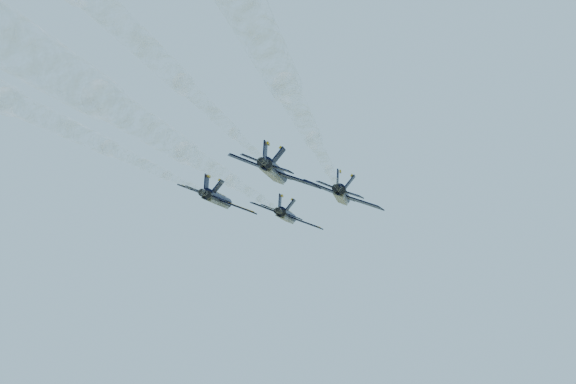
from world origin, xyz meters
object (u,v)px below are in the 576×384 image
at_px(jet_lead, 287,216).
at_px(jet_slot, 275,172).
at_px(jet_right, 342,195).
at_px(jet_left, 218,199).

xyz_separation_m(jet_lead, jet_slot, (9.60, -22.65, 0.00)).
relative_size(jet_lead, jet_right, 1.00).
distance_m(jet_left, jet_right, 17.62).
bearing_deg(jet_lead, jet_right, -52.97).
bearing_deg(jet_left, jet_slot, -52.93).
relative_size(jet_lead, jet_slot, 1.00).
xyz_separation_m(jet_lead, jet_right, (12.66, -8.18, 0.00)).
height_order(jet_left, jet_right, same).
height_order(jet_left, jet_slot, same).
relative_size(jet_lead, jet_left, 1.00).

